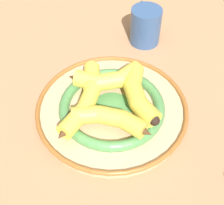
% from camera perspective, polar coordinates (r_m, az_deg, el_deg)
% --- Properties ---
extents(ground_plane, '(2.80, 2.80, 0.00)m').
position_cam_1_polar(ground_plane, '(0.70, -3.28, -2.32)').
color(ground_plane, '#A87A56').
extents(decorative_bowl, '(0.33, 0.33, 0.03)m').
position_cam_1_polar(decorative_bowl, '(0.68, -0.00, -1.21)').
color(decorative_bowl, tan).
rests_on(decorative_bowl, ground_plane).
extents(banana_a, '(0.17, 0.07, 0.04)m').
position_cam_1_polar(banana_a, '(0.70, -0.90, 4.35)').
color(banana_a, yellow).
rests_on(banana_a, decorative_bowl).
extents(banana_b, '(0.06, 0.18, 0.04)m').
position_cam_1_polar(banana_b, '(0.67, 4.68, 1.82)').
color(banana_b, gold).
rests_on(banana_b, decorative_bowl).
extents(banana_c, '(0.17, 0.10, 0.04)m').
position_cam_1_polar(banana_c, '(0.62, -0.21, -3.03)').
color(banana_c, gold).
rests_on(banana_c, decorative_bowl).
extents(banana_d, '(0.12, 0.21, 0.04)m').
position_cam_1_polar(banana_d, '(0.66, -5.01, 0.54)').
color(banana_d, yellow).
rests_on(banana_d, decorative_bowl).
extents(coffee_mug, '(0.08, 0.14, 0.10)m').
position_cam_1_polar(coffee_mug, '(0.86, 6.10, 13.94)').
color(coffee_mug, '#335184').
rests_on(coffee_mug, ground_plane).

